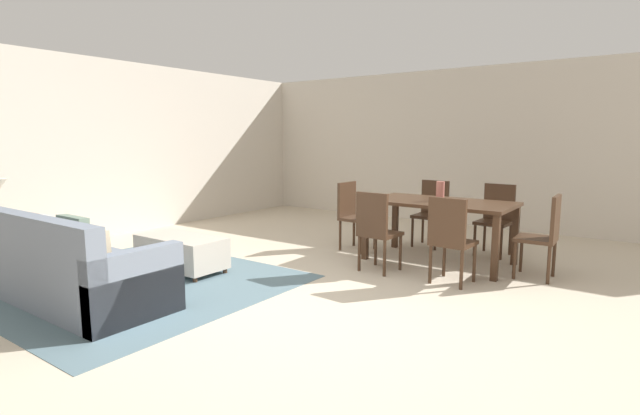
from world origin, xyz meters
TOP-DOWN VIEW (x-y plane):
  - ground_plane at (0.00, 0.00)m, footprint 10.80×10.80m
  - wall_back at (0.00, 5.00)m, footprint 9.00×0.12m
  - wall_left at (-4.50, 0.50)m, footprint 0.12×11.00m
  - area_rug at (-1.95, -0.47)m, footprint 3.00×2.80m
  - couch at (-1.97, -1.14)m, footprint 2.24×0.87m
  - ottoman_table at (-1.92, 0.15)m, footprint 1.07×0.53m
  - dining_table at (0.32, 2.26)m, footprint 1.72×0.94m
  - dining_chair_near_left at (-0.08, 1.41)m, footprint 0.43×0.43m
  - dining_chair_near_right at (0.77, 1.44)m, footprint 0.42×0.42m
  - dining_chair_far_left at (-0.12, 3.08)m, footprint 0.40×0.40m
  - dining_chair_far_right at (0.77, 3.07)m, footprint 0.43×0.43m
  - dining_chair_head_east at (1.52, 2.23)m, footprint 0.41×0.41m
  - dining_chair_head_west at (-0.91, 2.23)m, footprint 0.41×0.41m
  - vase_centerpiece at (0.32, 2.26)m, footprint 0.10×0.10m

SIDE VIEW (x-z plane):
  - ground_plane at x=0.00m, z-range 0.00..0.00m
  - area_rug at x=-1.95m, z-range 0.00..0.01m
  - ottoman_table at x=-1.92m, z-range 0.03..0.43m
  - couch at x=-1.97m, z-range -0.13..0.73m
  - dining_chair_near_left at x=-0.08m, z-range 0.06..0.98m
  - dining_chair_near_right at x=0.77m, z-range 0.06..0.98m
  - dining_chair_far_left at x=-0.12m, z-range 0.06..0.98m
  - dining_chair_far_right at x=0.77m, z-range 0.06..0.98m
  - dining_chair_head_east at x=1.52m, z-range 0.06..0.98m
  - dining_chair_head_west at x=-0.91m, z-range 0.06..0.98m
  - dining_table at x=0.32m, z-range 0.29..1.05m
  - vase_centerpiece at x=0.32m, z-range 0.76..1.00m
  - wall_back at x=0.00m, z-range 0.00..2.70m
  - wall_left at x=-4.50m, z-range 0.00..2.70m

